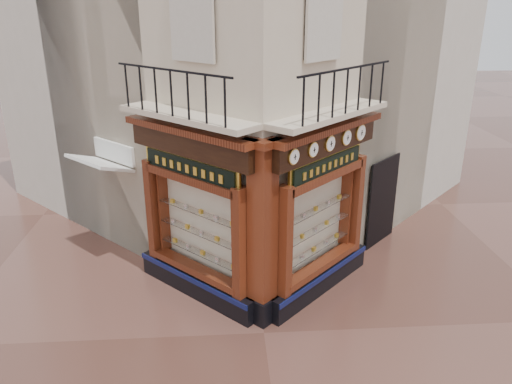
{
  "coord_description": "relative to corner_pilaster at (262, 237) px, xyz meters",
  "views": [
    {
      "loc": [
        -0.74,
        -8.49,
        6.36
      ],
      "look_at": [
        -0.03,
        2.0,
        2.34
      ],
      "focal_mm": 35.0,
      "sensor_mm": 36.0,
      "label": 1
    }
  ],
  "objects": [
    {
      "name": "signboard_left",
      "position": [
        -1.46,
        1.01,
        1.15
      ],
      "size": [
        2.08,
        2.08,
        0.56
      ],
      "rotation": [
        0.0,
        0.0,
        2.36
      ],
      "color": "gold",
      "rests_on": "ground"
    },
    {
      "name": "clock_e",
      "position": [
        2.34,
        1.73,
        1.67
      ],
      "size": [
        0.31,
        0.31,
        0.38
      ],
      "rotation": [
        0.0,
        0.0,
        0.79
      ],
      "color": "gold",
      "rests_on": "ground"
    },
    {
      "name": "shopfront_right",
      "position": [
        1.41,
        1.07,
        0.03
      ],
      "size": [
        2.86,
        2.86,
        3.98
      ],
      "rotation": [
        0.0,
        0.0,
        0.79
      ],
      "color": "black",
      "rests_on": "ground"
    },
    {
      "name": "shopfront_left",
      "position": [
        -1.41,
        1.07,
        0.03
      ],
      "size": [
        2.86,
        2.86,
        3.98
      ],
      "rotation": [
        0.0,
        0.0,
        2.36
      ],
      "color": "black",
      "rests_on": "ground"
    },
    {
      "name": "corner_pilaster",
      "position": [
        0.0,
        0.0,
        0.0
      ],
      "size": [
        0.85,
        0.85,
        3.98
      ],
      "rotation": [
        0.0,
        0.0,
        0.79
      ],
      "color": "black",
      "rests_on": "ground"
    },
    {
      "name": "clock_c",
      "position": [
        1.46,
        0.86,
        1.67
      ],
      "size": [
        0.28,
        0.28,
        0.34
      ],
      "rotation": [
        0.0,
        0.0,
        0.79
      ],
      "color": "gold",
      "rests_on": "ground"
    },
    {
      "name": "clock_d",
      "position": [
        1.92,
        1.31,
        1.67
      ],
      "size": [
        0.28,
        0.28,
        0.35
      ],
      "rotation": [
        0.0,
        0.0,
        0.79
      ],
      "color": "gold",
      "rests_on": "ground"
    },
    {
      "name": "clock_b",
      "position": [
        1.03,
        0.43,
        1.67
      ],
      "size": [
        0.26,
        0.26,
        0.32
      ],
      "rotation": [
        0.0,
        0.0,
        0.79
      ],
      "color": "gold",
      "rests_on": "ground"
    },
    {
      "name": "signboard_right",
      "position": [
        1.46,
        1.01,
        1.15
      ],
      "size": [
        1.91,
        1.91,
        0.51
      ],
      "rotation": [
        0.0,
        0.0,
        0.79
      ],
      "color": "gold",
      "rests_on": "ground"
    },
    {
      "name": "neighbour_left",
      "position": [
        -2.47,
        8.13,
        3.55
      ],
      "size": [
        11.31,
        11.31,
        11.0
      ],
      "primitive_type": "cube",
      "rotation": [
        0.0,
        0.0,
        0.79
      ],
      "color": "beige",
      "rests_on": "ground"
    },
    {
      "name": "balcony",
      "position": [
        0.0,
        0.99,
        2.27
      ],
      "size": [
        5.94,
        2.97,
        1.03
      ],
      "color": "beige",
      "rests_on": "ground"
    },
    {
      "name": "clock_a",
      "position": [
        0.58,
        -0.02,
        1.67
      ],
      "size": [
        0.26,
        0.26,
        0.32
      ],
      "rotation": [
        0.0,
        0.0,
        0.79
      ],
      "color": "gold",
      "rests_on": "ground"
    },
    {
      "name": "main_building",
      "position": [
        0.0,
        5.66,
        4.05
      ],
      "size": [
        11.31,
        11.31,
        12.0
      ],
      "primitive_type": "cube",
      "rotation": [
        0.0,
        0.0,
        0.79
      ],
      "color": "beige",
      "rests_on": "ground"
    },
    {
      "name": "awning",
      "position": [
        -3.85,
        3.14,
        -1.95
      ],
      "size": [
        1.85,
        1.85,
        0.39
      ],
      "primitive_type": null,
      "rotation": [
        0.32,
        0.0,
        2.36
      ],
      "color": "silver",
      "rests_on": "ground"
    },
    {
      "name": "ground",
      "position": [
        0.0,
        -0.5,
        -1.95
      ],
      "size": [
        80.0,
        80.0,
        0.0
      ],
      "primitive_type": "plane",
      "color": "#4D2D24",
      "rests_on": "ground"
    },
    {
      "name": "neighbour_right",
      "position": [
        2.47,
        8.13,
        3.55
      ],
      "size": [
        11.31,
        11.31,
        11.0
      ],
      "primitive_type": "cube",
      "rotation": [
        0.0,
        0.0,
        0.79
      ],
      "color": "beige",
      "rests_on": "ground"
    }
  ]
}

